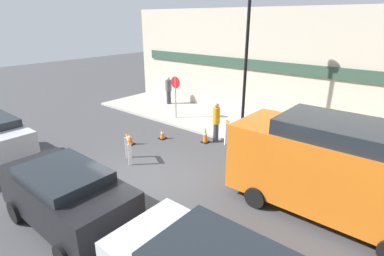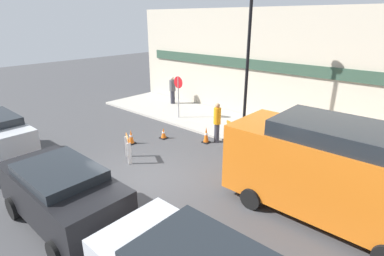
% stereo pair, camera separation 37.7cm
% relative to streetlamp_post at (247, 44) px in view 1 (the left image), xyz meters
% --- Properties ---
extents(ground_plane, '(60.00, 60.00, 0.00)m').
position_rel_streetlamp_post_xyz_m(ground_plane, '(-0.34, -5.46, -4.03)').
color(ground_plane, '#424244').
extents(sidewalk_slab, '(18.00, 3.64, 0.11)m').
position_rel_streetlamp_post_xyz_m(sidewalk_slab, '(-0.34, 0.86, -3.98)').
color(sidewalk_slab, '#ADA89E').
rests_on(sidewalk_slab, ground_plane).
extents(storefront_facade, '(18.00, 0.22, 5.50)m').
position_rel_streetlamp_post_xyz_m(storefront_facade, '(-0.34, 2.75, -1.28)').
color(storefront_facade, '#BCB29E').
rests_on(storefront_facade, ground_plane).
extents(streetlamp_post, '(0.44, 0.44, 6.20)m').
position_rel_streetlamp_post_xyz_m(streetlamp_post, '(0.00, 0.00, 0.00)').
color(streetlamp_post, black).
rests_on(streetlamp_post, sidewalk_slab).
extents(stop_sign, '(0.60, 0.06, 2.15)m').
position_rel_streetlamp_post_xyz_m(stop_sign, '(-3.90, -0.09, -2.48)').
color(stop_sign, gray).
rests_on(stop_sign, sidewalk_slab).
extents(barricade_0, '(0.76, 0.38, 1.10)m').
position_rel_streetlamp_post_xyz_m(barricade_0, '(0.29, -1.32, -3.45)').
color(barricade_0, white).
rests_on(barricade_0, ground_plane).
extents(barricade_1, '(0.68, 0.46, 0.97)m').
position_rel_streetlamp_post_xyz_m(barricade_1, '(-1.95, -4.78, -3.52)').
color(barricade_1, white).
rests_on(barricade_1, ground_plane).
extents(traffic_cone_0, '(0.30, 0.30, 0.48)m').
position_rel_streetlamp_post_xyz_m(traffic_cone_0, '(-2.55, -2.43, -3.80)').
color(traffic_cone_0, black).
rests_on(traffic_cone_0, ground_plane).
extents(traffic_cone_1, '(0.30, 0.30, 0.61)m').
position_rel_streetlamp_post_xyz_m(traffic_cone_1, '(-3.14, -3.74, -3.73)').
color(traffic_cone_1, black).
rests_on(traffic_cone_1, ground_plane).
extents(traffic_cone_2, '(0.30, 0.30, 0.69)m').
position_rel_streetlamp_post_xyz_m(traffic_cone_2, '(-0.85, -1.56, -3.69)').
color(traffic_cone_2, black).
rests_on(traffic_cone_2, ground_plane).
extents(person_worker, '(0.33, 0.33, 1.72)m').
position_rel_streetlamp_post_xyz_m(person_worker, '(-0.55, -1.21, -3.09)').
color(person_worker, '#33333D').
rests_on(person_worker, ground_plane).
extents(person_pedestrian, '(0.51, 0.51, 1.64)m').
position_rel_streetlamp_post_xyz_m(person_pedestrian, '(-6.08, 1.64, -3.05)').
color(person_pedestrian, '#33333D').
rests_on(person_pedestrian, sidewalk_slab).
extents(parked_car_1, '(3.92, 1.85, 1.60)m').
position_rel_streetlamp_post_xyz_m(parked_car_1, '(-0.21, -8.08, -3.12)').
color(parked_car_1, black).
rests_on(parked_car_1, ground_plane).
extents(work_van, '(5.29, 2.27, 2.63)m').
position_rel_streetlamp_post_xyz_m(work_van, '(4.68, -3.32, -2.61)').
color(work_van, '#D16619').
rests_on(work_van, ground_plane).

